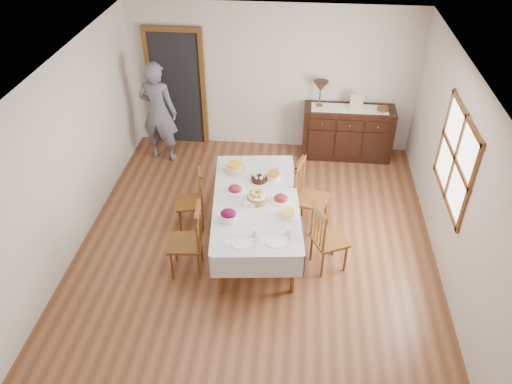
# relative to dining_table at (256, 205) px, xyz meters

# --- Properties ---
(ground) EXTENTS (6.00, 6.00, 0.00)m
(ground) POSITION_rel_dining_table_xyz_m (0.01, -0.17, -0.68)
(ground) COLOR brown
(room_shell) EXTENTS (5.02, 6.02, 2.65)m
(room_shell) POSITION_rel_dining_table_xyz_m (-0.14, 0.25, 0.96)
(room_shell) COLOR silver
(room_shell) RESTS_ON ground
(dining_table) EXTENTS (1.38, 2.36, 0.77)m
(dining_table) POSITION_rel_dining_table_xyz_m (0.00, 0.00, 0.00)
(dining_table) COLOR silver
(dining_table) RESTS_ON ground
(chair_left_near) EXTENTS (0.47, 0.47, 1.04)m
(chair_left_near) POSITION_rel_dining_table_xyz_m (-0.81, -0.61, -0.15)
(chair_left_near) COLOR #5E3714
(chair_left_near) RESTS_ON ground
(chair_left_far) EXTENTS (0.49, 0.49, 0.96)m
(chair_left_far) POSITION_rel_dining_table_xyz_m (-0.95, 0.31, -0.19)
(chair_left_far) COLOR #5E3714
(chair_left_far) RESTS_ON ground
(chair_right_near) EXTENTS (0.56, 0.56, 1.00)m
(chair_right_near) POSITION_rel_dining_table_xyz_m (0.96, -0.39, -0.17)
(chair_right_near) COLOR #5E3714
(chair_right_near) RESTS_ON ground
(chair_right_far) EXTENTS (0.56, 0.56, 1.09)m
(chair_right_far) POSITION_rel_dining_table_xyz_m (0.71, 0.48, -0.13)
(chair_right_far) COLOR #5E3714
(chair_right_far) RESTS_ON ground
(sideboard) EXTENTS (1.56, 0.57, 0.94)m
(sideboard) POSITION_rel_dining_table_xyz_m (1.38, 2.55, -0.21)
(sideboard) COLOR black
(sideboard) RESTS_ON ground
(person) EXTENTS (0.65, 0.48, 1.92)m
(person) POSITION_rel_dining_table_xyz_m (-1.89, 2.15, 0.28)
(person) COLOR #5A5C66
(person) RESTS_ON ground
(bread_basket) EXTENTS (0.27, 0.27, 0.17)m
(bread_basket) POSITION_rel_dining_table_xyz_m (0.02, -0.04, 0.17)
(bread_basket) COLOR olive
(bread_basket) RESTS_ON dining_table
(egg_basket) EXTENTS (0.23, 0.23, 0.11)m
(egg_basket) POSITION_rel_dining_table_xyz_m (0.00, 0.46, 0.13)
(egg_basket) COLOR black
(egg_basket) RESTS_ON dining_table
(ham_platter_a) EXTENTS (0.29, 0.29, 0.11)m
(ham_platter_a) POSITION_rel_dining_table_xyz_m (-0.30, 0.17, 0.12)
(ham_platter_a) COLOR white
(ham_platter_a) RESTS_ON dining_table
(ham_platter_b) EXTENTS (0.27, 0.27, 0.11)m
(ham_platter_b) POSITION_rel_dining_table_xyz_m (0.34, 0.01, 0.12)
(ham_platter_b) COLOR white
(ham_platter_b) RESTS_ON dining_table
(beet_bowl) EXTENTS (0.22, 0.22, 0.16)m
(beet_bowl) POSITION_rel_dining_table_xyz_m (-0.30, -0.47, 0.17)
(beet_bowl) COLOR white
(beet_bowl) RESTS_ON dining_table
(carrot_bowl) EXTENTS (0.20, 0.20, 0.10)m
(carrot_bowl) POSITION_rel_dining_table_xyz_m (0.20, 0.52, 0.14)
(carrot_bowl) COLOR white
(carrot_bowl) RESTS_ON dining_table
(pineapple_bowl) EXTENTS (0.26, 0.26, 0.15)m
(pineapple_bowl) POSITION_rel_dining_table_xyz_m (-0.37, 0.64, 0.16)
(pineapple_bowl) COLOR #D5B391
(pineapple_bowl) RESTS_ON dining_table
(casserole_dish) EXTENTS (0.23, 0.23, 0.07)m
(casserole_dish) POSITION_rel_dining_table_xyz_m (0.44, -0.31, 0.12)
(casserole_dish) COLOR white
(casserole_dish) RESTS_ON dining_table
(butter_dish) EXTENTS (0.15, 0.10, 0.07)m
(butter_dish) POSITION_rel_dining_table_xyz_m (-0.07, -0.14, 0.13)
(butter_dish) COLOR white
(butter_dish) RESTS_ON dining_table
(setting_left) EXTENTS (0.43, 0.31, 0.10)m
(setting_left) POSITION_rel_dining_table_xyz_m (-0.04, -0.84, 0.11)
(setting_left) COLOR white
(setting_left) RESTS_ON dining_table
(setting_right) EXTENTS (0.43, 0.31, 0.10)m
(setting_right) POSITION_rel_dining_table_xyz_m (0.37, -0.77, 0.11)
(setting_right) COLOR white
(setting_right) RESTS_ON dining_table
(glass_far_a) EXTENTS (0.07, 0.07, 0.10)m
(glass_far_a) POSITION_rel_dining_table_xyz_m (-0.23, 0.73, 0.14)
(glass_far_a) COLOR silver
(glass_far_a) RESTS_ON dining_table
(glass_far_b) EXTENTS (0.06, 0.06, 0.09)m
(glass_far_b) POSITION_rel_dining_table_xyz_m (0.27, 0.76, 0.14)
(glass_far_b) COLOR silver
(glass_far_b) RESTS_ON dining_table
(runner) EXTENTS (1.30, 0.35, 0.01)m
(runner) POSITION_rel_dining_table_xyz_m (1.37, 2.53, 0.26)
(runner) COLOR white
(runner) RESTS_ON sideboard
(table_lamp) EXTENTS (0.26, 0.26, 0.46)m
(table_lamp) POSITION_rel_dining_table_xyz_m (0.85, 2.57, 0.61)
(table_lamp) COLOR brown
(table_lamp) RESTS_ON sideboard
(picture_frame) EXTENTS (0.22, 0.08, 0.28)m
(picture_frame) POSITION_rel_dining_table_xyz_m (1.47, 2.47, 0.40)
(picture_frame) COLOR #C6B28B
(picture_frame) RESTS_ON sideboard
(deco_bowl) EXTENTS (0.20, 0.20, 0.06)m
(deco_bowl) POSITION_rel_dining_table_xyz_m (1.92, 2.51, 0.29)
(deco_bowl) COLOR #5E3714
(deco_bowl) RESTS_ON sideboard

